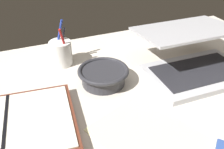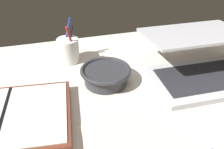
{
  "view_description": "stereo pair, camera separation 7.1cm",
  "coord_description": "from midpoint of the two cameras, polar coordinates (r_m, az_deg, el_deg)",
  "views": [
    {
      "loc": [
        -26.93,
        -46.04,
        47.98
      ],
      "look_at": [
        -4.41,
        8.64,
        9.0
      ],
      "focal_mm": 40.0,
      "sensor_mm": 36.0,
      "label": 1
    },
    {
      "loc": [
        -20.24,
        -48.34,
        47.98
      ],
      "look_at": [
        -4.41,
        8.64,
        9.0
      ],
      "focal_mm": 40.0,
      "sensor_mm": 36.0,
      "label": 2
    }
  ],
  "objects": [
    {
      "name": "pen_cup",
      "position": [
        0.9,
        -13.81,
        4.82
      ],
      "size": [
        7.62,
        7.62,
        15.66
      ],
      "color": "white",
      "rests_on": "desk_top"
    },
    {
      "name": "planner",
      "position": [
        0.68,
        -25.78,
        -11.27
      ],
      "size": [
        35.79,
        28.67,
        3.34
      ],
      "rotation": [
        0.0,
        0.0,
        -0.1
      ],
      "color": "brown",
      "rests_on": "desk_top"
    },
    {
      "name": "paper_sheet_front",
      "position": [
        0.62,
        5.9,
        -14.54
      ],
      "size": [
        29.06,
        33.1,
        0.16
      ],
      "primitive_type": "cube",
      "rotation": [
        0.0,
        0.0,
        0.37
      ],
      "color": "#F4EFB2",
      "rests_on": "desk_top"
    },
    {
      "name": "desk_top",
      "position": [
        0.71,
        3.15,
        -8.36
      ],
      "size": [
        140.0,
        100.0,
        2.0
      ],
      "primitive_type": "cube",
      "color": "beige",
      "rests_on": "ground"
    },
    {
      "name": "bowl",
      "position": [
        0.78,
        -4.59,
        -0.22
      ],
      "size": [
        15.99,
        15.99,
        5.17
      ],
      "color": "#2D2D33",
      "rests_on": "desk_top"
    },
    {
      "name": "laptop",
      "position": [
        0.86,
        15.95,
        3.62
      ],
      "size": [
        33.31,
        31.8,
        14.05
      ],
      "rotation": [
        0.0,
        0.0,
        -0.02
      ],
      "color": "#B7B7BC",
      "rests_on": "desk_top"
    }
  ]
}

